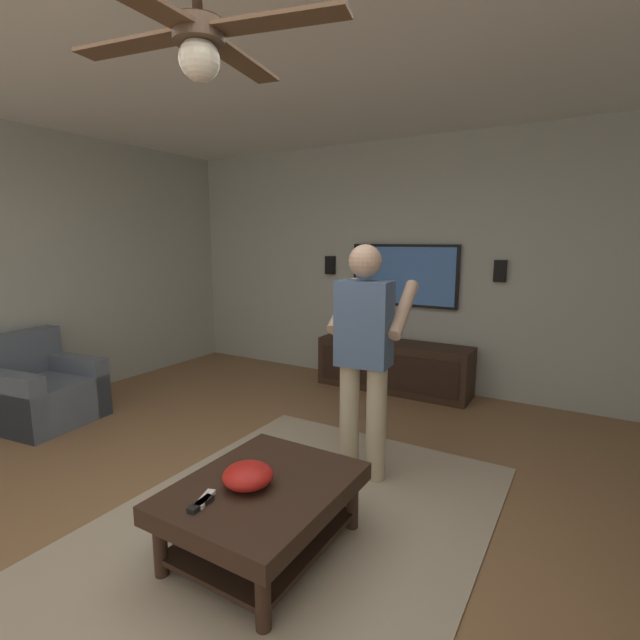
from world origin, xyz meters
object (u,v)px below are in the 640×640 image
object	(u,v)px
bowl	(248,476)
vase_round	(368,330)
coffee_table	(263,501)
media_console	(393,366)
tv	(404,275)
person_standing	(365,349)
remote_black	(201,504)
wall_speaker_right	(330,265)
wall_speaker_left	(500,271)
armchair	(40,392)
ceiling_fan	(198,40)
remote_white	(205,499)

from	to	relation	value
bowl	vase_round	size ratio (longest dim) A/B	1.21
coffee_table	bowl	world-z (taller)	bowl
media_console	tv	distance (m)	1.03
person_standing	remote_black	distance (m)	1.46
tv	wall_speaker_right	distance (m)	0.96
wall_speaker_right	person_standing	bearing A→B (deg)	-145.22
wall_speaker_left	tv	bearing A→B (deg)	90.74
armchair	ceiling_fan	world-z (taller)	ceiling_fan
remote_white	wall_speaker_right	size ratio (longest dim) A/B	0.68
armchair	bowl	world-z (taller)	armchair
media_console	remote_white	world-z (taller)	media_console
coffee_table	person_standing	bearing A→B (deg)	-5.61
armchair	remote_black	bearing A→B (deg)	-22.23
armchair	remote_white	xyz separation A→B (m)	(-0.69, -2.76, 0.13)
vase_round	remote_white	bearing A→B (deg)	-169.00
armchair	ceiling_fan	distance (m)	3.69
tv	bowl	world-z (taller)	tv
vase_round	remote_black	bearing A→B (deg)	-168.92
tv	ceiling_fan	world-z (taller)	ceiling_fan
bowl	remote_black	xyz separation A→B (m)	(-0.26, 0.08, -0.05)
person_standing	vase_round	xyz separation A→B (m)	(1.91, 0.86, -0.27)
coffee_table	ceiling_fan	bearing A→B (deg)	-178.08
media_console	vase_round	world-z (taller)	vase_round
coffee_table	person_standing	distance (m)	1.21
media_console	tv	world-z (taller)	tv
remote_black	ceiling_fan	world-z (taller)	ceiling_fan
armchair	ceiling_fan	bearing A→B (deg)	-22.03
bowl	wall_speaker_left	world-z (taller)	wall_speaker_left
armchair	tv	distance (m)	3.83
wall_speaker_left	wall_speaker_right	bearing A→B (deg)	90.00
wall_speaker_right	bowl	bearing A→B (deg)	-157.32
armchair	coffee_table	size ratio (longest dim) A/B	0.91
armchair	person_standing	distance (m)	3.13
bowl	ceiling_fan	xyz separation A→B (m)	(-0.29, -0.06, 1.97)
person_standing	wall_speaker_right	bearing A→B (deg)	29.70
vase_round	ceiling_fan	size ratio (longest dim) A/B	0.18
coffee_table	person_standing	size ratio (longest dim) A/B	0.61
person_standing	vase_round	bearing A→B (deg)	19.14
bowl	coffee_table	bearing A→B (deg)	-33.83
coffee_table	bowl	size ratio (longest dim) A/B	3.76
wall_speaker_right	ceiling_fan	world-z (taller)	ceiling_fan
armchair	tv	bearing A→B (deg)	41.00
person_standing	ceiling_fan	xyz separation A→B (m)	(-1.37, 0.09, 1.50)
remote_black	coffee_table	bearing A→B (deg)	-23.77
remote_white	tv	bearing A→B (deg)	167.20
tv	remote_white	size ratio (longest dim) A/B	8.22
bowl	wall_speaker_right	xyz separation A→B (m)	(3.25, 1.36, 0.90)
wall_speaker_right	armchair	bearing A→B (deg)	151.83
person_standing	wall_speaker_left	xyz separation A→B (m)	(2.16, -0.48, 0.42)
coffee_table	vase_round	size ratio (longest dim) A/B	4.55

